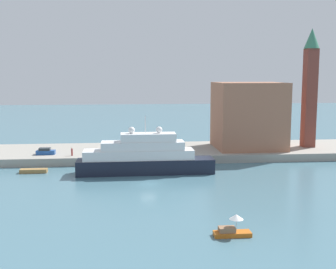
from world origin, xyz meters
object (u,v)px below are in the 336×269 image
Objects in this scene: bell_tower at (310,83)px; person_figure at (72,152)px; work_barge at (34,171)px; harbor_building at (248,115)px; small_motorboat at (232,229)px; parked_car at (46,152)px; large_yacht at (144,157)px; mooring_bollard at (136,154)px.

bell_tower is 56.01m from person_figure.
work_barge is 63.93m from bell_tower.
bell_tower is (14.44, 0.15, 7.29)m from harbor_building.
bell_tower is 15.88× the size of person_figure.
bell_tower is (30.56, 50.40, 15.66)m from small_motorboat.
parked_car is at bearing 122.12° from small_motorboat.
bell_tower is at bearing 58.77° from small_motorboat.
large_yacht reaches higher than mooring_bollard.
bell_tower reaches higher than parked_car.
parked_car is (-59.66, -4.04, -14.22)m from bell_tower.
small_motorboat reaches higher than work_barge.
work_barge is at bearing 173.13° from large_yacht.
person_figure is 2.67× the size of mooring_bollard.
parked_car is 2.28× the size of person_figure.
small_motorboat is 0.87× the size of work_barge.
mooring_bollard is at bearing 103.09° from small_motorboat.
bell_tower reaches higher than large_yacht.
parked_car is (0.54, 10.16, 1.93)m from work_barge.
bell_tower is at bearing 13.28° from work_barge.
work_barge is 7.82× the size of mooring_bollard.
large_yacht is at bearing -82.32° from mooring_bollard.
harbor_building reaches higher than work_barge.
work_barge is 1.28× the size of parked_car.
harbor_building is at bearing 33.71° from large_yacht.
parked_car is 6.20m from person_figure.
person_figure is at bearing 117.82° from small_motorboat.
large_yacht reaches higher than parked_car.
bell_tower reaches higher than mooring_bollard.
mooring_bollard is (19.67, 6.69, 1.65)m from work_barge.
work_barge is 20.84m from mooring_bollard.
work_barge is at bearing -162.93° from harbor_building.
mooring_bollard is at bearing -10.30° from parked_car.
large_yacht is 5.13× the size of work_barge.
harbor_building is 3.84× the size of parked_car.
person_figure reaches higher than work_barge.
parked_car is at bearing -175.08° from harbor_building.
small_motorboat is at bearing -50.68° from work_barge.
work_barge is 10.41m from person_figure.
large_yacht reaches higher than small_motorboat.
mooring_bollard is (-40.53, -7.52, -14.51)m from bell_tower.
mooring_bollard is at bearing -5.51° from person_figure.
person_figure is at bearing 174.49° from mooring_bollard.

